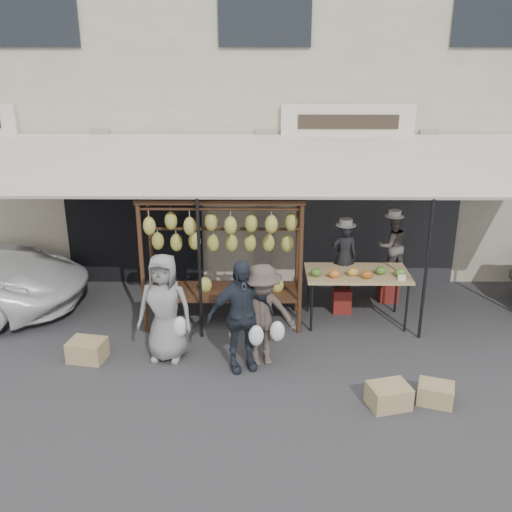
{
  "coord_description": "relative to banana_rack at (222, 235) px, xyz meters",
  "views": [
    {
      "loc": [
        -0.04,
        -7.05,
        4.4
      ],
      "look_at": [
        -0.13,
        1.4,
        1.3
      ],
      "focal_mm": 40.0,
      "sensor_mm": 36.0,
      "label": 1
    }
  ],
  "objects": [
    {
      "name": "stool_right",
      "position": [
        2.97,
        0.94,
        -1.33
      ],
      "size": [
        0.39,
        0.39,
        0.47
      ],
      "primitive_type": "cube",
      "rotation": [
        0.0,
        0.0,
        -0.17
      ],
      "color": "maroon",
      "rests_on": "ground_plane"
    },
    {
      "name": "customer_left",
      "position": [
        -0.77,
        -1.18,
        -0.74
      ],
      "size": [
        0.86,
        0.62,
        1.65
      ],
      "primitive_type": "imported",
      "rotation": [
        0.0,
        0.0,
        -0.12
      ],
      "color": "gray",
      "rests_on": "ground_plane"
    },
    {
      "name": "customer_right",
      "position": [
        0.65,
        -1.31,
        -0.79
      ],
      "size": [
        1.11,
        0.79,
        1.55
      ],
      "primitive_type": "imported",
      "rotation": [
        0.0,
        0.0,
        0.23
      ],
      "color": "#4A3E36",
      "rests_on": "ground_plane"
    },
    {
      "name": "ground_plane",
      "position": [
        0.68,
        -1.66,
        -1.56
      ],
      "size": [
        90.0,
        90.0,
        0.0
      ],
      "primitive_type": "plane",
      "color": "#2D2D30"
    },
    {
      "name": "vendor_right",
      "position": [
        2.97,
        0.94,
        -0.5
      ],
      "size": [
        0.67,
        0.57,
        1.18
      ],
      "primitive_type": "imported",
      "rotation": [
        0.0,
        0.0,
        3.39
      ],
      "color": "#625855",
      "rests_on": "stool_right"
    },
    {
      "name": "banana_rack",
      "position": [
        0.0,
        0.0,
        0.0
      ],
      "size": [
        2.6,
        0.9,
        2.24
      ],
      "color": "#452616",
      "rests_on": "ground_plane"
    },
    {
      "name": "awning",
      "position": [
        0.69,
        0.62,
        1.01
      ],
      "size": [
        10.0,
        2.35,
        2.92
      ],
      "color": "beige",
      "rests_on": "ground_plane"
    },
    {
      "name": "shophouse",
      "position": [
        0.68,
        4.84,
        2.08
      ],
      "size": [
        24.0,
        6.15,
        7.3
      ],
      "color": "beige",
      "rests_on": "ground_plane"
    },
    {
      "name": "produce_table",
      "position": [
        2.22,
        0.04,
        -0.69
      ],
      "size": [
        1.7,
        0.9,
        1.04
      ],
      "color": "tan",
      "rests_on": "ground_plane"
    },
    {
      "name": "crate_near_a",
      "position": [
        2.3,
        -2.38,
        -1.41
      ],
      "size": [
        0.6,
        0.51,
        0.31
      ],
      "primitive_type": "cube",
      "rotation": [
        0.0,
        0.0,
        0.26
      ],
      "color": "tan",
      "rests_on": "ground_plane"
    },
    {
      "name": "crate_near_b",
      "position": [
        2.93,
        -2.29,
        -1.43
      ],
      "size": [
        0.54,
        0.47,
        0.27
      ],
      "primitive_type": "cube",
      "rotation": [
        0.0,
        0.0,
        -0.33
      ],
      "color": "tan",
      "rests_on": "ground_plane"
    },
    {
      "name": "customer_mid",
      "position": [
        0.34,
        -1.44,
        -0.73
      ],
      "size": [
        1.06,
        0.7,
        1.67
      ],
      "primitive_type": "imported",
      "rotation": [
        0.0,
        0.0,
        0.33
      ],
      "color": "#252C36",
      "rests_on": "ground_plane"
    },
    {
      "name": "vendor_left",
      "position": [
        2.05,
        0.46,
        -0.53
      ],
      "size": [
        0.44,
        0.29,
        1.19
      ],
      "primitive_type": "imported",
      "rotation": [
        0.0,
        0.0,
        3.15
      ],
      "color": "black",
      "rests_on": "stool_left"
    },
    {
      "name": "crate_far",
      "position": [
        -1.96,
        -1.24,
        -1.41
      ],
      "size": [
        0.59,
        0.49,
        0.31
      ],
      "primitive_type": "cube",
      "rotation": [
        0.0,
        0.0,
        -0.18
      ],
      "color": "tan",
      "rests_on": "ground_plane"
    },
    {
      "name": "stool_left",
      "position": [
        2.05,
        0.46,
        -1.34
      ],
      "size": [
        0.32,
        0.32,
        0.44
      ],
      "primitive_type": "cube",
      "rotation": [
        0.0,
        0.0,
        -0.04
      ],
      "color": "maroon",
      "rests_on": "ground_plane"
    }
  ]
}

